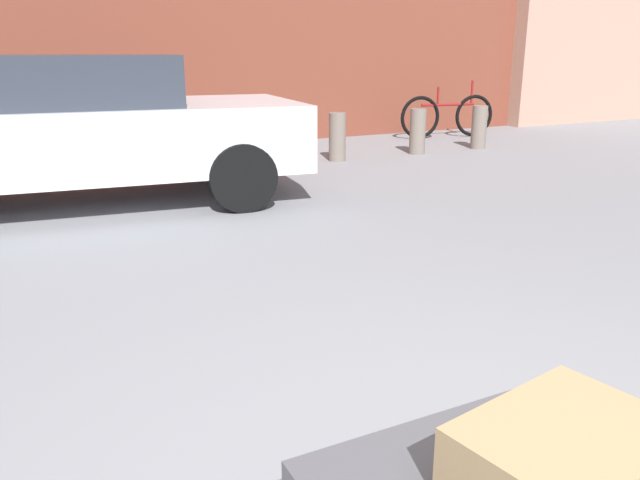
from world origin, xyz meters
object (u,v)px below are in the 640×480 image
(parked_car, at_px, (69,126))
(bollard_kerb_near, at_px, (337,137))
(suitcase_tan_rear_left, at_px, (566,461))
(bollard_kerb_far, at_px, (479,127))
(bicycle_leaning, at_px, (448,116))
(bollard_kerb_mid, at_px, (418,131))

(parked_car, distance_m, bollard_kerb_near, 3.68)
(suitcase_tan_rear_left, relative_size, bollard_kerb_far, 0.85)
(bollard_kerb_far, bearing_deg, parked_car, -170.14)
(bollard_kerb_near, bearing_deg, parked_car, -163.46)
(suitcase_tan_rear_left, xyz_separation_m, bicycle_leaning, (5.76, 7.84, -0.07))
(bicycle_leaning, distance_m, bollard_kerb_near, 3.12)
(suitcase_tan_rear_left, height_order, bollard_kerb_far, bollard_kerb_far)
(suitcase_tan_rear_left, xyz_separation_m, bollard_kerb_near, (2.90, 6.58, -0.11))
(parked_car, bearing_deg, bollard_kerb_mid, 12.14)
(parked_car, bearing_deg, bicycle_leaning, 19.87)
(parked_car, xyz_separation_m, bollard_kerb_near, (3.50, 1.04, -0.43))
(parked_car, bearing_deg, bollard_kerb_near, 16.54)
(suitcase_tan_rear_left, height_order, bicycle_leaning, bicycle_leaning)
(suitcase_tan_rear_left, xyz_separation_m, bollard_kerb_mid, (4.24, 6.58, -0.11))
(suitcase_tan_rear_left, height_order, bollard_kerb_mid, bollard_kerb_mid)
(suitcase_tan_rear_left, bearing_deg, bicycle_leaning, 43.81)
(bicycle_leaning, height_order, bollard_kerb_near, bicycle_leaning)
(bicycle_leaning, height_order, bollard_kerb_mid, bicycle_leaning)
(suitcase_tan_rear_left, relative_size, parked_car, 0.12)
(parked_car, height_order, bollard_kerb_far, parked_car)
(bollard_kerb_near, relative_size, bollard_kerb_mid, 1.00)
(suitcase_tan_rear_left, distance_m, bollard_kerb_near, 7.19)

